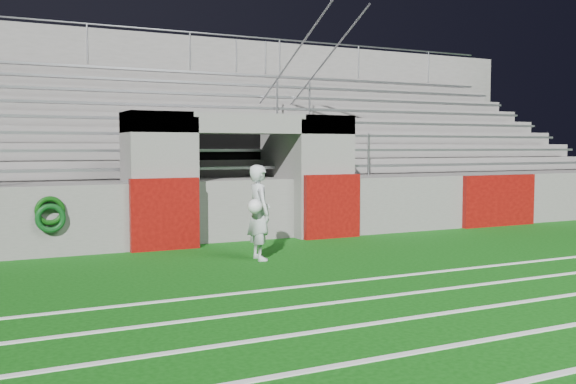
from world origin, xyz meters
TOP-DOWN VIEW (x-y plane):
  - ground at (0.00, 0.00)m, footprint 90.00×90.00m
  - stadium_structure at (0.00, 7.97)m, footprint 26.00×8.48m
  - goalkeeper_with_ball at (-0.64, 1.21)m, footprint 0.53×0.71m
  - hose_coil at (-3.82, 2.92)m, footprint 0.51×0.15m

SIDE VIEW (x-z plane):
  - ground at x=0.00m, z-range 0.00..0.00m
  - hose_coil at x=-3.82m, z-range 0.44..1.08m
  - goalkeeper_with_ball at x=-0.64m, z-range 0.00..1.63m
  - stadium_structure at x=0.00m, z-range -1.22..4.20m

